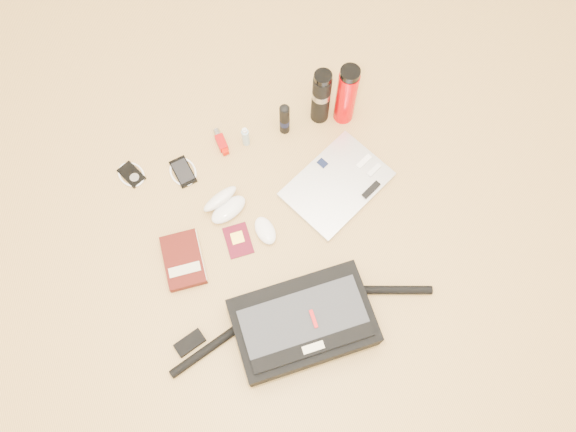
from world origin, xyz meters
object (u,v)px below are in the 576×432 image
(book, at_px, (184,260))
(thermos_red, at_px, (346,95))
(laptop, at_px, (337,185))
(messenger_bag, at_px, (303,323))
(thermos_black, at_px, (321,97))

(book, xyz_separation_m, thermos_red, (0.77, 0.35, 0.13))
(laptop, bearing_deg, thermos_red, 38.56)
(messenger_bag, bearing_deg, laptop, 57.59)
(messenger_bag, distance_m, laptop, 0.55)
(thermos_red, bearing_deg, laptop, -117.26)
(laptop, xyz_separation_m, thermos_red, (0.14, 0.27, 0.13))
(book, relative_size, thermos_red, 0.72)
(laptop, bearing_deg, book, 162.61)
(laptop, distance_m, thermos_black, 0.34)
(thermos_red, bearing_deg, book, -155.62)
(thermos_black, relative_size, thermos_red, 0.92)
(messenger_bag, relative_size, laptop, 2.09)
(thermos_red, bearing_deg, messenger_bag, -122.71)
(thermos_black, bearing_deg, book, -150.70)
(laptop, height_order, thermos_black, thermos_black)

